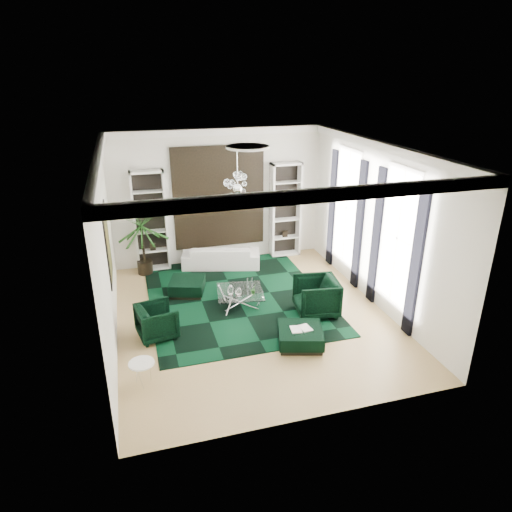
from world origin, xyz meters
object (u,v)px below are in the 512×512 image
object	(u,v)px
sofa	(221,256)
palm	(142,235)
ottoman_side	(187,287)
armchair_right	(316,296)
coffee_table	(240,298)
armchair_left	(157,321)
ottoman_front	(300,337)
side_table	(143,374)

from	to	relation	value
sofa	palm	bearing A→B (deg)	12.05
ottoman_side	palm	xyz separation A→B (m)	(-0.94, 1.55, 0.94)
sofa	armchair_right	bearing A→B (deg)	130.02
armchair_right	palm	xyz separation A→B (m)	(-3.65, 3.38, 0.69)
armchair_right	coffee_table	world-z (taller)	armchair_right
armchair_left	ottoman_front	world-z (taller)	armchair_left
sofa	ottoman_front	xyz separation A→B (m)	(0.72, -4.38, -0.14)
coffee_table	armchair_left	bearing A→B (deg)	-157.21
coffee_table	sofa	bearing A→B (deg)	88.70
palm	sofa	bearing A→B (deg)	-2.89
coffee_table	side_table	world-z (taller)	side_table
armchair_right	ottoman_side	distance (m)	3.28
side_table	palm	xyz separation A→B (m)	(0.33, 4.90, 0.90)
armchair_right	palm	bearing A→B (deg)	-124.60
sofa	armchair_left	size ratio (longest dim) A/B	2.74
ottoman_side	armchair_right	bearing A→B (deg)	-34.05
coffee_table	ottoman_side	size ratio (longest dim) A/B	1.28
sofa	coffee_table	distance (m)	2.42
armchair_right	ottoman_front	distance (m)	1.40
coffee_table	ottoman_side	distance (m)	1.49
sofa	coffee_table	world-z (taller)	sofa
ottoman_side	side_table	size ratio (longest dim) A/B	1.82
sofa	armchair_right	distance (m)	3.61
armchair_right	coffee_table	size ratio (longest dim) A/B	0.89
armchair_right	ottoman_side	bearing A→B (deg)	-115.90
armchair_left	side_table	xyz separation A→B (m)	(-0.39, -1.54, -0.14)
sofa	ottoman_side	size ratio (longest dim) A/B	2.61
armchair_left	armchair_right	distance (m)	3.60
sofa	side_table	distance (m)	5.39
palm	armchair_right	bearing A→B (deg)	-42.75
armchair_left	coffee_table	size ratio (longest dim) A/B	0.74
sofa	ottoman_front	bearing A→B (deg)	114.22
armchair_left	side_table	world-z (taller)	armchair_left
sofa	side_table	size ratio (longest dim) A/B	4.74
coffee_table	palm	xyz separation A→B (m)	(-2.07, 2.52, 0.94)
ottoman_front	palm	xyz separation A→B (m)	(-2.84, 4.49, 0.95)
armchair_right	palm	distance (m)	5.02
sofa	ottoman_front	size ratio (longest dim) A/B	2.44
ottoman_front	palm	world-z (taller)	palm
sofa	side_table	bearing A→B (deg)	77.81
ottoman_front	side_table	bearing A→B (deg)	-172.55
armchair_right	palm	world-z (taller)	palm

